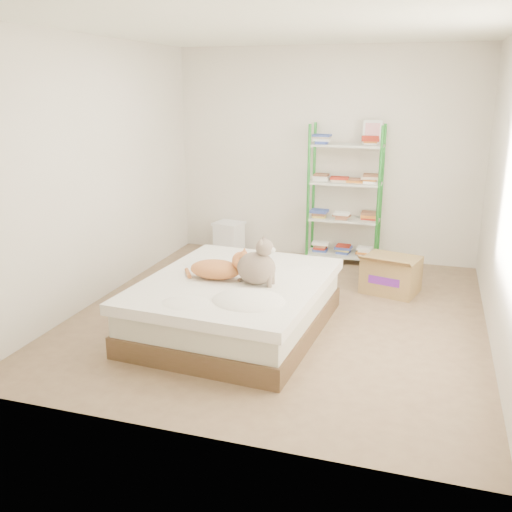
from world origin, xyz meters
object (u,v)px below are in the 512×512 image
at_px(shelf_unit, 345,199).
at_px(white_bin, 229,237).
at_px(orange_cat, 216,267).
at_px(cardboard_box, 391,275).
at_px(grey_cat, 256,261).
at_px(bed, 235,304).

height_order(shelf_unit, white_bin, shelf_unit).
bearing_deg(orange_cat, cardboard_box, 40.12).
distance_m(grey_cat, white_bin, 2.67).
bearing_deg(grey_cat, white_bin, 25.12).
xyz_separation_m(orange_cat, shelf_unit, (0.77, 2.39, 0.22)).
relative_size(bed, grey_cat, 4.81).
bearing_deg(orange_cat, white_bin, 101.86).
relative_size(bed, orange_cat, 3.65).
distance_m(orange_cat, grey_cat, 0.40).
relative_size(bed, shelf_unit, 1.14).
bearing_deg(cardboard_box, white_bin, 171.84).
distance_m(grey_cat, cardboard_box, 1.88).
bearing_deg(cardboard_box, grey_cat, -110.84).
relative_size(cardboard_box, white_bin, 1.57).
distance_m(grey_cat, shelf_unit, 2.44).
bearing_deg(bed, white_bin, 115.19).
height_order(grey_cat, white_bin, grey_cat).
bearing_deg(bed, shelf_unit, 79.59).
bearing_deg(bed, cardboard_box, 52.26).
relative_size(orange_cat, cardboard_box, 0.84).
height_order(cardboard_box, white_bin, cardboard_box).
height_order(orange_cat, cardboard_box, orange_cat).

